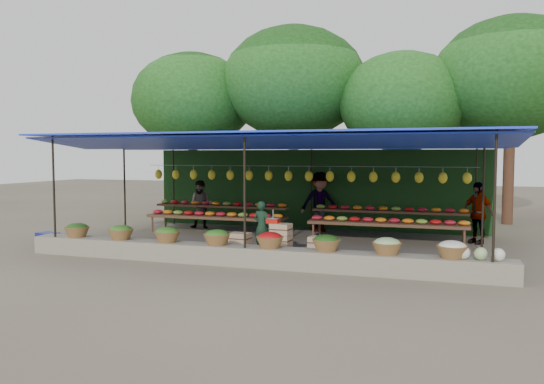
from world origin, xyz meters
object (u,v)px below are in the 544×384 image
(vendor_seated, at_px, (262,226))
(blue_crate_front, at_px, (58,241))
(crate_counter, at_px, (280,243))
(weighing_scale, at_px, (273,220))
(blue_crate_back, at_px, (48,239))

(vendor_seated, bearing_deg, blue_crate_front, 23.07)
(crate_counter, relative_size, blue_crate_front, 4.55)
(weighing_scale, xyz_separation_m, blue_crate_front, (-5.56, -0.51, -0.69))
(weighing_scale, height_order, vendor_seated, vendor_seated)
(vendor_seated, relative_size, blue_crate_back, 2.31)
(crate_counter, distance_m, vendor_seated, 0.89)
(crate_counter, distance_m, weighing_scale, 0.56)
(vendor_seated, height_order, blue_crate_front, vendor_seated)
(weighing_scale, relative_size, vendor_seated, 0.26)
(vendor_seated, bearing_deg, weighing_scale, 141.51)
(blue_crate_front, bearing_deg, vendor_seated, 19.45)
(crate_counter, xyz_separation_m, blue_crate_front, (-5.72, -0.51, -0.15))
(crate_counter, relative_size, weighing_scale, 7.54)
(crate_counter, bearing_deg, blue_crate_back, -177.18)
(weighing_scale, bearing_deg, vendor_seated, 130.25)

